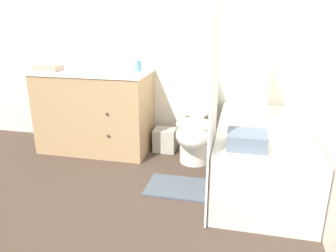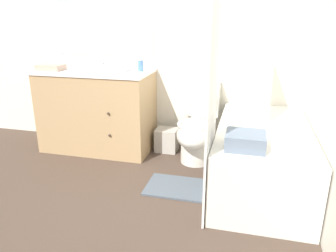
# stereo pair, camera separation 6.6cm
# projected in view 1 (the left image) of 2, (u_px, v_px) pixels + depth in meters

# --- Properties ---
(ground_plane) EXTENTS (14.00, 14.00, 0.00)m
(ground_plane) POSITION_uv_depth(u_px,v_px,m) (122.00, 225.00, 2.26)
(ground_plane) COLOR #47382D
(wall_back) EXTENTS (8.00, 0.06, 2.50)m
(wall_back) POSITION_uv_depth(u_px,v_px,m) (170.00, 28.00, 3.29)
(wall_back) COLOR white
(wall_back) RESTS_ON ground_plane
(wall_right) EXTENTS (0.05, 2.53, 2.50)m
(wall_right) POSITION_uv_depth(u_px,v_px,m) (333.00, 34.00, 2.28)
(wall_right) COLOR white
(wall_right) RESTS_ON ground_plane
(vanity_cabinet) EXTENTS (1.16, 0.60, 0.85)m
(vanity_cabinet) POSITION_uv_depth(u_px,v_px,m) (95.00, 110.00, 3.43)
(vanity_cabinet) COLOR tan
(vanity_cabinet) RESTS_ON ground_plane
(sink_faucet) EXTENTS (0.14, 0.12, 0.12)m
(sink_faucet) POSITION_uv_depth(u_px,v_px,m) (100.00, 64.00, 3.45)
(sink_faucet) COLOR silver
(sink_faucet) RESTS_ON vanity_cabinet
(toilet) EXTENTS (0.37, 0.67, 0.86)m
(toilet) POSITION_uv_depth(u_px,v_px,m) (196.00, 126.00, 3.18)
(toilet) COLOR silver
(toilet) RESTS_ON ground_plane
(bathtub) EXTENTS (0.73, 1.42, 0.52)m
(bathtub) POSITION_uv_depth(u_px,v_px,m) (261.00, 155.00, 2.74)
(bathtub) COLOR silver
(bathtub) RESTS_ON ground_plane
(shower_curtain) EXTENTS (0.01, 0.48, 1.99)m
(shower_curtain) POSITION_uv_depth(u_px,v_px,m) (215.00, 76.00, 2.12)
(shower_curtain) COLOR white
(shower_curtain) RESTS_ON ground_plane
(wastebasket) EXTENTS (0.23, 0.19, 0.24)m
(wastebasket) POSITION_uv_depth(u_px,v_px,m) (165.00, 140.00, 3.47)
(wastebasket) COLOR #B7B2A8
(wastebasket) RESTS_ON ground_plane
(tissue_box) EXTENTS (0.12, 0.15, 0.11)m
(tissue_box) POSITION_uv_depth(u_px,v_px,m) (119.00, 67.00, 3.18)
(tissue_box) COLOR white
(tissue_box) RESTS_ON vanity_cabinet
(soap_dispenser) EXTENTS (0.05, 0.05, 0.13)m
(soap_dispenser) POSITION_uv_depth(u_px,v_px,m) (139.00, 65.00, 3.20)
(soap_dispenser) COLOR #4C7AB2
(soap_dispenser) RESTS_ON vanity_cabinet
(hand_towel_folded) EXTENTS (0.25, 0.17, 0.06)m
(hand_towel_folded) POSITION_uv_depth(u_px,v_px,m) (48.00, 68.00, 3.25)
(hand_towel_folded) COLOR tan
(hand_towel_folded) RESTS_ON vanity_cabinet
(bath_towel_folded) EXTENTS (0.27, 0.24, 0.11)m
(bath_towel_folded) POSITION_uv_depth(u_px,v_px,m) (247.00, 140.00, 2.22)
(bath_towel_folded) COLOR slate
(bath_towel_folded) RESTS_ON bathtub
(bath_mat) EXTENTS (0.54, 0.38, 0.02)m
(bath_mat) POSITION_uv_depth(u_px,v_px,m) (179.00, 187.00, 2.74)
(bath_mat) COLOR #4C5660
(bath_mat) RESTS_ON ground_plane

